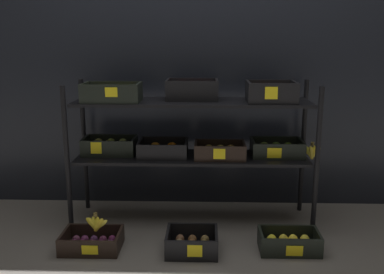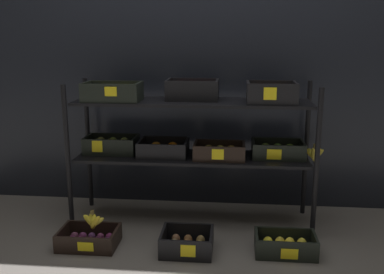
% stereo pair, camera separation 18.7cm
% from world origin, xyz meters
% --- Properties ---
extents(ground_plane, '(10.00, 10.00, 0.00)m').
position_xyz_m(ground_plane, '(0.00, 0.00, 0.00)').
color(ground_plane, '#605B56').
extents(storefront_wall, '(3.99, 0.12, 2.19)m').
position_xyz_m(storefront_wall, '(0.00, 0.40, 1.09)').
color(storefront_wall, black).
rests_on(storefront_wall, ground_plane).
extents(display_rack, '(1.72, 0.44, 0.99)m').
position_xyz_m(display_rack, '(-0.00, 0.00, 0.66)').
color(display_rack, black).
rests_on(display_rack, ground_plane).
extents(crate_ground_plum, '(0.36, 0.25, 0.11)m').
position_xyz_m(crate_ground_plum, '(-0.60, -0.45, 0.04)').
color(crate_ground_plum, black).
rests_on(crate_ground_plum, ground_plane).
extents(crate_ground_kiwi, '(0.31, 0.26, 0.13)m').
position_xyz_m(crate_ground_kiwi, '(0.01, -0.46, 0.05)').
color(crate_ground_kiwi, black).
rests_on(crate_ground_kiwi, ground_plane).
extents(crate_ground_lemon, '(0.36, 0.22, 0.12)m').
position_xyz_m(crate_ground_lemon, '(0.60, -0.43, 0.05)').
color(crate_ground_lemon, black).
rests_on(crate_ground_lemon, ground_plane).
extents(banana_bunch_loose, '(0.15, 0.04, 0.13)m').
position_xyz_m(banana_bunch_loose, '(-0.57, -0.45, 0.16)').
color(banana_bunch_loose, brown).
rests_on(banana_bunch_loose, crate_ground_plum).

